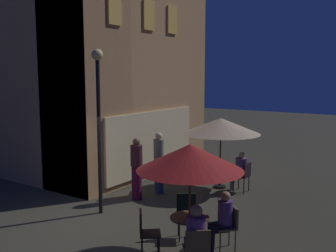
# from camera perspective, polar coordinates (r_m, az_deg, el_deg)

# --- Properties ---
(ground_plane) EXTENTS (60.00, 60.00, 0.00)m
(ground_plane) POSITION_cam_1_polar(r_m,az_deg,el_deg) (9.76, -11.88, -13.90)
(ground_plane) COLOR #373529
(cafe_building) EXTENTS (6.68, 8.42, 7.73)m
(cafe_building) POSITION_cam_1_polar(r_m,az_deg,el_deg) (14.27, -13.75, 8.62)
(cafe_building) COLOR tan
(cafe_building) RESTS_ON ground
(street_lamp_near_corner) EXTENTS (0.28, 0.28, 4.16)m
(street_lamp_near_corner) POSITION_cam_1_polar(r_m,az_deg,el_deg) (9.87, -10.10, 2.59)
(street_lamp_near_corner) COLOR black
(street_lamp_near_corner) RESTS_ON ground
(cafe_table_0) EXTENTS (0.78, 0.78, 0.76)m
(cafe_table_0) POSITION_cam_1_polar(r_m,az_deg,el_deg) (7.97, 3.15, -14.39)
(cafe_table_0) COLOR black
(cafe_table_0) RESTS_ON ground
(cafe_table_1) EXTENTS (0.78, 0.78, 0.77)m
(cafe_table_1) POSITION_cam_1_polar(r_m,az_deg,el_deg) (12.42, 7.59, -6.33)
(cafe_table_1) COLOR black
(cafe_table_1) RESTS_ON ground
(patio_umbrella_0) EXTENTS (2.09, 2.09, 2.21)m
(patio_umbrella_0) POSITION_cam_1_polar(r_m,az_deg,el_deg) (7.56, 3.23, -4.64)
(patio_umbrella_0) COLOR black
(patio_umbrella_0) RESTS_ON ground
(patio_umbrella_1) EXTENTS (2.44, 2.44, 2.20)m
(patio_umbrella_1) POSITION_cam_1_polar(r_m,az_deg,el_deg) (12.16, 7.70, -0.02)
(patio_umbrella_1) COLOR black
(patio_umbrella_1) RESTS_ON ground
(cafe_chair_0) EXTENTS (0.57, 0.57, 0.91)m
(cafe_chair_0) POSITION_cam_1_polar(r_m,az_deg,el_deg) (7.90, -3.31, -14.80)
(cafe_chair_0) COLOR black
(cafe_chair_0) RESTS_ON ground
(cafe_chair_1) EXTENTS (0.62, 0.62, 0.88)m
(cafe_chair_1) POSITION_cam_1_polar(r_m,az_deg,el_deg) (7.20, 4.24, -17.21)
(cafe_chair_1) COLOR #503E23
(cafe_chair_1) RESTS_ON ground
(cafe_chair_2) EXTENTS (0.57, 0.57, 0.90)m
(cafe_chair_2) POSITION_cam_1_polar(r_m,az_deg,el_deg) (8.24, 8.89, -13.84)
(cafe_chair_2) COLOR brown
(cafe_chair_2) RESTS_ON ground
(cafe_chair_3) EXTENTS (0.59, 0.59, 0.96)m
(cafe_chair_3) POSITION_cam_1_polar(r_m,az_deg,el_deg) (8.71, 2.71, -12.31)
(cafe_chair_3) COLOR black
(cafe_chair_3) RESTS_ON ground
(cafe_chair_4) EXTENTS (0.44, 0.44, 0.90)m
(cafe_chair_4) POSITION_cam_1_polar(r_m,az_deg,el_deg) (12.06, 11.03, -6.89)
(cafe_chair_4) COLOR black
(cafe_chair_4) RESTS_ON ground
(patron_seated_0) EXTENTS (0.53, 0.52, 1.26)m
(patron_seated_0) POSITION_cam_1_polar(r_m,az_deg,el_deg) (7.25, 4.06, -15.40)
(patron_seated_0) COLOR navy
(patron_seated_0) RESTS_ON ground
(patron_seated_1) EXTENTS (0.49, 0.48, 1.22)m
(patron_seated_1) POSITION_cam_1_polar(r_m,az_deg,el_deg) (8.14, 7.93, -13.07)
(patron_seated_1) COLOR black
(patron_seated_1) RESTS_ON ground
(patron_seated_2) EXTENTS (0.38, 0.55, 1.23)m
(patron_seated_2) POSITION_cam_1_polar(r_m,az_deg,el_deg) (12.08, 10.45, -6.18)
(patron_seated_2) COLOR #836156
(patron_seated_2) RESTS_ON ground
(patron_standing_3) EXTENTS (0.31, 0.31, 1.84)m
(patron_standing_3) POSITION_cam_1_polar(r_m,az_deg,el_deg) (11.67, -1.36, -5.30)
(patron_standing_3) COLOR #272E4F
(patron_standing_3) RESTS_ON ground
(patron_standing_4) EXTENTS (0.34, 0.34, 1.77)m
(patron_standing_4) POSITION_cam_1_polar(r_m,az_deg,el_deg) (11.13, -4.61, -6.22)
(patron_standing_4) COLOR #4C0F28
(patron_standing_4) RESTS_ON ground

